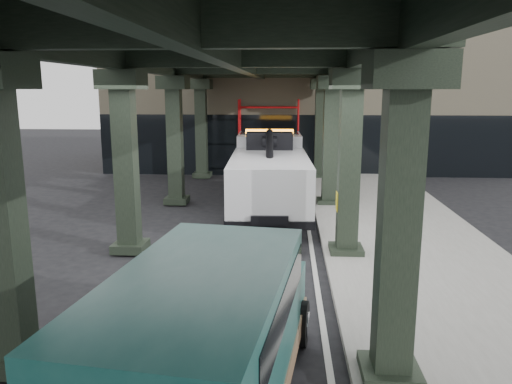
% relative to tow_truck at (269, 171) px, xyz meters
% --- Properties ---
extents(ground, '(90.00, 90.00, 0.00)m').
position_rel_tow_truck_xyz_m(ground, '(-0.30, -7.46, -1.48)').
color(ground, black).
rests_on(ground, ground).
extents(sidewalk, '(5.00, 40.00, 0.15)m').
position_rel_tow_truck_xyz_m(sidewalk, '(4.20, -5.46, -1.41)').
color(sidewalk, gray).
rests_on(sidewalk, ground).
extents(lane_stripe, '(0.12, 38.00, 0.01)m').
position_rel_tow_truck_xyz_m(lane_stripe, '(1.40, -5.46, -1.47)').
color(lane_stripe, silver).
rests_on(lane_stripe, ground).
extents(viaduct, '(7.40, 32.00, 6.40)m').
position_rel_tow_truck_xyz_m(viaduct, '(-0.70, -5.46, 3.98)').
color(viaduct, black).
rests_on(viaduct, ground).
extents(building, '(22.00, 10.00, 8.00)m').
position_rel_tow_truck_xyz_m(building, '(1.70, 12.54, 2.52)').
color(building, '#C6B793').
rests_on(building, ground).
extents(scaffolding, '(3.08, 0.88, 4.00)m').
position_rel_tow_truck_xyz_m(scaffolding, '(-0.30, 7.19, 0.63)').
color(scaffolding, red).
rests_on(scaffolding, ground).
extents(tow_truck, '(3.06, 9.36, 3.04)m').
position_rel_tow_truck_xyz_m(tow_truck, '(0.00, 0.00, 0.00)').
color(tow_truck, black).
rests_on(tow_truck, ground).
extents(towed_van, '(2.87, 5.85, 2.28)m').
position_rel_tow_truck_xyz_m(towed_van, '(-0.35, -12.53, -0.26)').
color(towed_van, '#134541').
rests_on(towed_van, ground).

